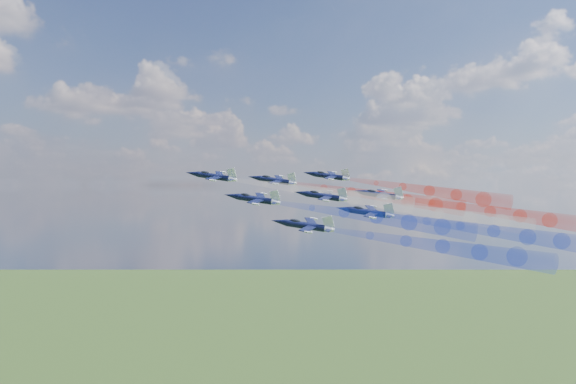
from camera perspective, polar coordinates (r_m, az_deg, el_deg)
jet_lead at (r=154.50m, az=-6.65°, el=1.38°), size 16.63×16.79×7.38m
trail_lead at (r=150.58m, az=3.21°, el=-0.07°), size 33.48×32.68×11.16m
jet_inner_left at (r=140.69m, az=-2.97°, el=-0.64°), size 16.63×16.79×7.38m
trail_inner_left at (r=138.84m, az=7.88°, el=-2.26°), size 33.48×32.68×11.16m
jet_inner_right at (r=162.93m, az=-1.21°, el=1.04°), size 16.63×16.79×7.38m
trail_inner_right at (r=161.43m, az=8.15°, el=-0.33°), size 33.48×32.68×11.16m
jet_outer_left at (r=126.36m, az=1.59°, el=-3.02°), size 16.63×16.79×7.38m
trail_outer_left at (r=127.07m, az=13.61°, el=-4.77°), size 33.48×32.68×11.16m
jet_center_third at (r=149.27m, az=3.16°, el=-0.37°), size 16.63×16.79×7.38m
trail_center_third at (r=150.08m, az=13.31°, el=-1.86°), size 33.48×32.68×11.16m
jet_outer_right at (r=171.45m, az=3.65°, el=1.43°), size 16.63×16.79×7.38m
trail_outer_right at (r=172.06m, az=12.49°, el=0.13°), size 33.48×32.68×11.16m
jet_rear_left at (r=139.62m, az=7.14°, el=-1.81°), size 16.63×16.79×7.38m
trail_rear_left at (r=142.50m, az=17.87°, el=-3.34°), size 33.48×32.68×11.16m
jet_rear_right at (r=159.40m, az=8.20°, el=-0.25°), size 16.63×16.79×7.38m
trail_rear_right at (r=162.35m, az=17.59°, el=-1.63°), size 33.48×32.68×11.16m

